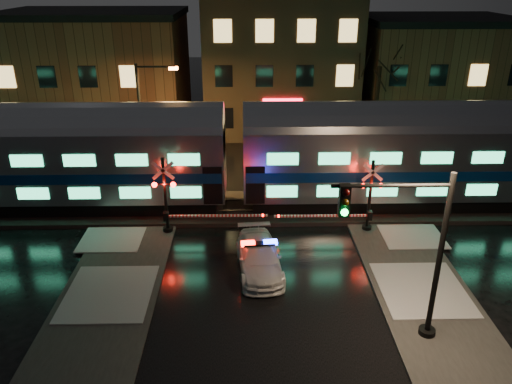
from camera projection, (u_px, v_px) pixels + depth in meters
ground at (264, 256)px, 23.49m from camera, size 120.00×120.00×0.00m
ballast at (261, 208)px, 28.01m from camera, size 90.00×4.20×0.24m
sidewalk_left at (89, 344)px, 17.86m from camera, size 4.00×20.00×0.12m
sidewalk_right at (448, 339)px, 18.10m from camera, size 4.00×20.00×0.12m
building_left at (99, 74)px, 41.54m from camera, size 14.00×10.00×9.00m
building_mid at (279, 57)px, 41.78m from camera, size 12.00×11.00×11.50m
building_right at (432, 75)px, 42.17m from camera, size 12.00×10.00×8.50m
train at (234, 153)px, 26.66m from camera, size 51.00×3.12×5.92m
police_car at (259, 257)px, 22.12m from camera, size 2.25×4.68×1.47m
crossing_signal_right at (363, 204)px, 25.05m from camera, size 5.45×0.64×3.86m
crossing_signal_left at (173, 204)px, 24.83m from camera, size 5.76×0.66×4.08m
traffic_light at (411, 256)px, 16.88m from camera, size 4.18×0.73×6.47m
streetlight at (145, 117)px, 29.85m from camera, size 2.49×0.26×7.45m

